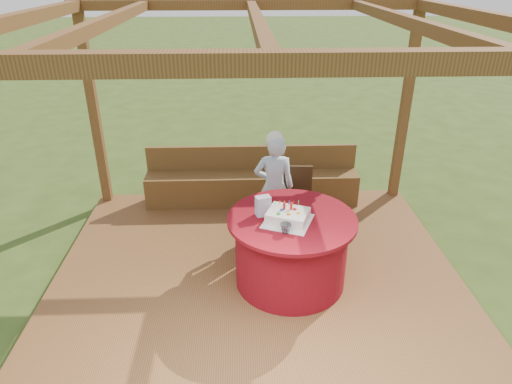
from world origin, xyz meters
TOP-DOWN VIEW (x-y plane):
  - ground at (0.00, 0.00)m, footprint 60.00×60.00m
  - deck at (0.00, 0.00)m, footprint 4.50×4.00m
  - pergola at (0.00, 0.00)m, footprint 4.50×4.00m
  - bench at (0.00, 1.72)m, footprint 3.00×0.42m
  - table at (0.35, -0.17)m, footprint 1.33×1.33m
  - chair at (0.54, 0.92)m, footprint 0.42×0.42m
  - elderly_woman at (0.24, 0.79)m, footprint 0.49×0.33m
  - birthday_cake at (0.30, -0.24)m, footprint 0.58×0.58m
  - gift_bag at (0.06, -0.10)m, footprint 0.17×0.13m
  - drinking_glass at (0.26, -0.46)m, footprint 0.14×0.14m

SIDE VIEW (x-z plane):
  - ground at x=0.00m, z-range 0.00..0.00m
  - deck at x=0.00m, z-range 0.00..0.12m
  - bench at x=0.00m, z-range -0.02..0.79m
  - table at x=0.35m, z-range 0.13..0.91m
  - chair at x=0.54m, z-range 0.16..1.00m
  - elderly_woman at x=0.24m, z-range 0.12..1.51m
  - drinking_glass at x=0.26m, z-range 0.91..1.01m
  - birthday_cake at x=0.30m, z-range 0.87..1.07m
  - gift_bag at x=0.06m, z-range 0.91..1.12m
  - pergola at x=0.00m, z-range 1.05..3.77m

